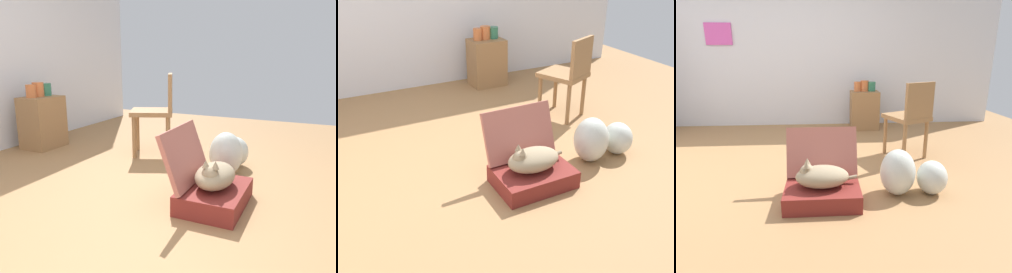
# 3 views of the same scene
# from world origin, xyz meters

# --- Properties ---
(ground_plane) EXTENTS (7.68, 7.68, 0.00)m
(ground_plane) POSITION_xyz_m (0.00, 0.00, 0.00)
(ground_plane) COLOR #9E7247
(ground_plane) RESTS_ON ground
(wall_back) EXTENTS (6.40, 0.15, 2.60)m
(wall_back) POSITION_xyz_m (-0.00, 2.26, 1.30)
(wall_back) COLOR silver
(wall_back) RESTS_ON ground
(suitcase_base) EXTENTS (0.63, 0.45, 0.15)m
(suitcase_base) POSITION_xyz_m (0.17, -0.56, 0.07)
(suitcase_base) COLOR maroon
(suitcase_base) RESTS_ON ground
(suitcase_lid) EXTENTS (0.63, 0.19, 0.43)m
(suitcase_lid) POSITION_xyz_m (0.17, -0.32, 0.36)
(suitcase_lid) COLOR #B26356
(suitcase_lid) RESTS_ON suitcase_base
(cat) EXTENTS (0.52, 0.28, 0.24)m
(cat) POSITION_xyz_m (0.16, -0.56, 0.24)
(cat) COLOR #998466
(cat) RESTS_ON suitcase_base
(plastic_bag_white) EXTENTS (0.31, 0.31, 0.42)m
(plastic_bag_white) POSITION_xyz_m (0.83, -0.46, 0.21)
(plastic_bag_white) COLOR silver
(plastic_bag_white) RESTS_ON ground
(plastic_bag_clear) EXTENTS (0.26, 0.28, 0.30)m
(plastic_bag_clear) POSITION_xyz_m (1.15, -0.46, 0.15)
(plastic_bag_clear) COLOR silver
(plastic_bag_clear) RESTS_ON ground
(side_table) EXTENTS (0.46, 0.37, 0.63)m
(side_table) POSITION_xyz_m (0.87, 1.85, 0.31)
(side_table) COLOR olive
(side_table) RESTS_ON ground
(vase_tall) EXTENTS (0.12, 0.12, 0.15)m
(vase_tall) POSITION_xyz_m (0.75, 1.87, 0.70)
(vase_tall) COLOR #CC6B38
(vase_tall) RESTS_ON side_table
(vase_short) EXTENTS (0.13, 0.13, 0.15)m
(vase_short) POSITION_xyz_m (0.98, 1.87, 0.70)
(vase_short) COLOR #2D7051
(vase_short) RESTS_ON side_table
(vase_round) EXTENTS (0.13, 0.13, 0.17)m
(vase_round) POSITION_xyz_m (0.87, 1.88, 0.71)
(vase_round) COLOR #CC6B38
(vase_round) RESTS_ON side_table
(chair) EXTENTS (0.56, 0.58, 0.91)m
(chair) POSITION_xyz_m (1.20, 0.44, 0.51)
(chair) COLOR olive
(chair) RESTS_ON ground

